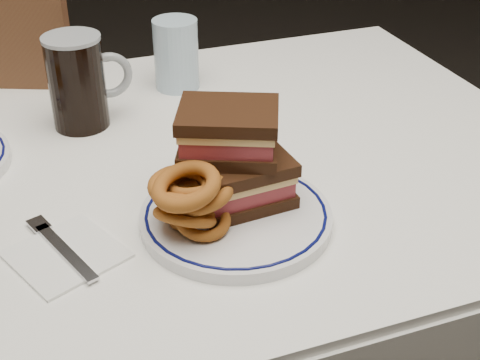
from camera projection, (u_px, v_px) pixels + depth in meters
name	position (u px, v px, depth m)	size (l,w,h in m)	color
dining_table	(165.00, 217.00, 1.08)	(1.27, 0.87, 0.75)	white
chair_far	(0.00, 146.00, 1.49)	(0.60, 0.60, 1.00)	#452416
main_plate	(236.00, 216.00, 0.89)	(0.26, 0.26, 0.02)	white
reuben_sandwich	(234.00, 156.00, 0.88)	(0.16, 0.14, 0.13)	black
onion_rings_main	(191.00, 197.00, 0.84)	(0.12, 0.12, 0.11)	#6B330E
ketchup_ramekin	(189.00, 182.00, 0.91)	(0.06, 0.06, 0.03)	white
beer_mug	(79.00, 81.00, 1.09)	(0.14, 0.09, 0.16)	black
water_glass	(176.00, 54.00, 1.23)	(0.08, 0.08, 0.13)	#AAC7DB
napkin_fork	(65.00, 253.00, 0.83)	(0.16, 0.17, 0.01)	white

